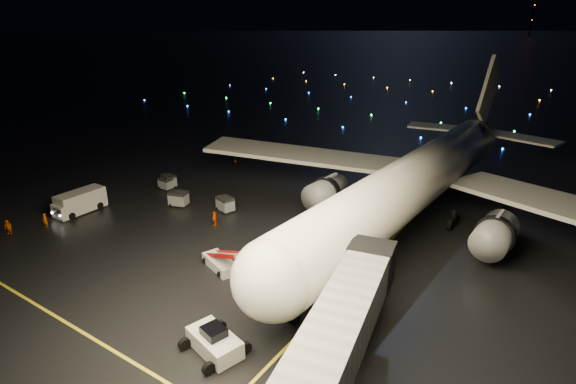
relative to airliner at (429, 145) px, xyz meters
name	(u,v)px	position (x,y,z in m)	size (l,w,h in m)	color
ground	(544,58)	(-12.50, 274.47, -8.49)	(2000.00, 2000.00, 0.00)	black
lane_centre	(383,247)	(-0.50, -10.53, -8.48)	(0.25, 80.00, 0.02)	gold
lane_cross	(57,317)	(-17.50, -35.53, -8.48)	(60.00, 0.25, 0.02)	gold
airliner	(429,145)	(0.00, 0.00, 0.00)	(59.91, 56.92, 16.98)	silver
pushback_tug	(214,340)	(-4.46, -31.61, -7.49)	(4.18, 2.19, 1.99)	silver
belt_loader	(219,254)	(-11.76, -22.79, -6.99)	(6.17, 1.68, 2.99)	silver
service_truck	(81,201)	(-34.66, -21.93, -7.17)	(2.27, 7.17, 2.64)	silver
crew_a	(45,220)	(-34.05, -26.82, -7.67)	(0.59, 0.39, 1.63)	#F55400
crew_b	(8,227)	(-35.53, -30.07, -7.62)	(0.84, 0.65, 1.73)	#F55400
crew_c	(215,219)	(-18.47, -16.05, -7.62)	(1.01, 0.42, 1.73)	#F55400
safety_cone_0	(313,210)	(-11.19, -6.59, -8.21)	(0.49, 0.49, 0.56)	#F55000
safety_cone_1	(324,191)	(-13.23, -0.25, -8.22)	(0.48, 0.48, 0.54)	#F55000
safety_cone_2	(318,196)	(-13.01, -2.20, -8.25)	(0.42, 0.42, 0.48)	#F55000
safety_cone_3	(235,160)	(-32.34, 4.29, -8.24)	(0.44, 0.44, 0.50)	#F55000
radio_mast	(533,13)	(-72.50, 714.47, 23.51)	(1.80, 1.80, 64.00)	black
taxiway_lights	(470,104)	(-12.50, 80.47, -8.31)	(164.00, 92.00, 0.36)	black
baggage_cart_0	(225,204)	(-20.23, -12.22, -7.60)	(2.09, 1.47, 1.78)	gray
baggage_cart_1	(179,199)	(-26.19, -14.17, -7.56)	(2.19, 1.53, 1.86)	gray
baggage_cart_2	(166,184)	(-32.11, -10.91, -7.72)	(1.80, 1.26, 1.53)	gray
baggage_cart_3	(169,181)	(-32.41, -10.07, -7.63)	(2.01, 1.41, 1.71)	gray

